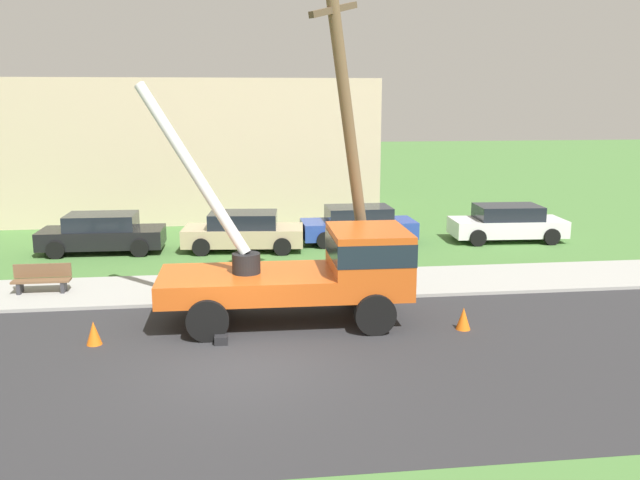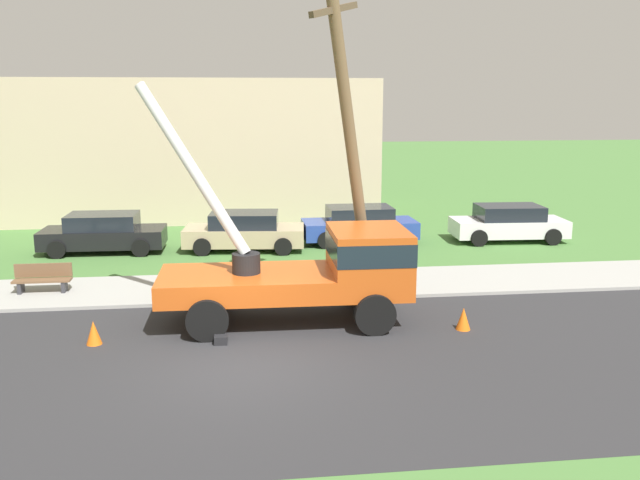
% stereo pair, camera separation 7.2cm
% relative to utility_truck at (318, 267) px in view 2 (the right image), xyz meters
% --- Properties ---
extents(ground_plane, '(120.00, 120.00, 0.00)m').
position_rel_utility_truck_xyz_m(ground_plane, '(-1.96, 9.14, -1.41)').
color(ground_plane, '#477538').
extents(road_asphalt, '(80.00, 8.92, 0.01)m').
position_rel_utility_truck_xyz_m(road_asphalt, '(-1.96, -2.86, -1.40)').
color(road_asphalt, '#2B2B2D').
rests_on(road_asphalt, ground).
extents(sidewalk_strip, '(80.00, 3.13, 0.10)m').
position_rel_utility_truck_xyz_m(sidewalk_strip, '(-1.96, 3.16, -1.36)').
color(sidewalk_strip, '#9E9E99').
rests_on(sidewalk_strip, ground).
extents(utility_truck, '(6.76, 3.20, 5.98)m').
position_rel_utility_truck_xyz_m(utility_truck, '(0.00, 0.00, 0.00)').
color(utility_truck, '#C65119').
rests_on(utility_truck, ground).
extents(leaning_utility_pole, '(2.21, 2.11, 8.84)m').
position_rel_utility_truck_xyz_m(leaning_utility_pole, '(1.07, 1.55, 3.14)').
color(leaning_utility_pole, brown).
rests_on(leaning_utility_pole, ground).
extents(traffic_cone_ahead, '(0.36, 0.36, 0.56)m').
position_rel_utility_truck_xyz_m(traffic_cone_ahead, '(3.46, -1.17, -1.13)').
color(traffic_cone_ahead, orange).
rests_on(traffic_cone_ahead, ground).
extents(traffic_cone_behind, '(0.36, 0.36, 0.56)m').
position_rel_utility_truck_xyz_m(traffic_cone_behind, '(-5.33, -1.09, -1.13)').
color(traffic_cone_behind, orange).
rests_on(traffic_cone_behind, ground).
extents(parked_sedan_black, '(4.44, 2.08, 1.42)m').
position_rel_utility_truck_xyz_m(parked_sedan_black, '(-6.85, 8.75, -0.70)').
color(parked_sedan_black, black).
rests_on(parked_sedan_black, ground).
extents(parked_sedan_tan, '(4.56, 2.30, 1.42)m').
position_rel_utility_truck_xyz_m(parked_sedan_tan, '(-1.72, 8.43, -0.70)').
color(parked_sedan_tan, tan).
rests_on(parked_sedan_tan, ground).
extents(parked_sedan_blue, '(4.43, 2.07, 1.42)m').
position_rel_utility_truck_xyz_m(parked_sedan_blue, '(2.76, 9.21, -0.70)').
color(parked_sedan_blue, '#263F99').
rests_on(parked_sedan_blue, ground).
extents(parked_sedan_white, '(4.49, 2.17, 1.42)m').
position_rel_utility_truck_xyz_m(parked_sedan_white, '(8.67, 8.81, -0.70)').
color(parked_sedan_white, silver).
rests_on(parked_sedan_white, ground).
extents(park_bench, '(1.60, 0.45, 0.90)m').
position_rel_utility_truck_xyz_m(park_bench, '(-7.57, 3.23, -0.95)').
color(park_bench, brown).
rests_on(park_bench, ground).
extents(lowrise_building_backdrop, '(18.00, 6.00, 6.40)m').
position_rel_utility_truck_xyz_m(lowrise_building_backdrop, '(-4.44, 16.60, 1.79)').
color(lowrise_building_backdrop, '#C6B293').
rests_on(lowrise_building_backdrop, ground).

